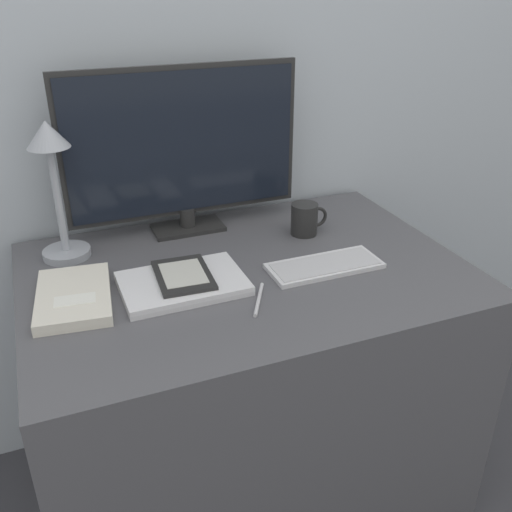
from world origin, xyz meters
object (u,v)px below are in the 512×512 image
Objects in this scene: laptop at (183,284)px; keyboard at (325,266)px; notebook at (74,297)px; pen at (259,299)px; coffee_mug at (305,219)px; ereader at (183,275)px; desk_lamp at (54,175)px; monitor at (183,148)px.

keyboard is at bearing -5.96° from laptop.
pen is (0.39, -0.16, -0.01)m from notebook.
coffee_mug is (0.05, 0.21, 0.04)m from keyboard.
keyboard is at bearing 21.73° from pen.
keyboard is 2.28× the size of pen.
laptop is 1.58× the size of ereader.
desk_lamp is 0.60m from pen.
desk_lamp is 3.26× the size of coffee_mug.
coffee_mug is 0.40m from pen.
keyboard is 0.36m from ereader.
ereader is 0.20m from pen.
monitor is 0.35m from desk_lamp.
monitor reaches higher than ereader.
desk_lamp reaches higher than notebook.
notebook reaches higher than keyboard.
monitor is 0.40m from ereader.
keyboard is 0.22m from coffee_mug.
monitor reaches higher than keyboard.
notebook is 0.67m from coffee_mug.
notebook is at bearing -140.01° from monitor.
keyboard is 1.57× the size of ereader.
desk_lamp is at bearing -171.56° from monitor.
monitor is 2.42× the size of notebook.
coffee_mug is 0.87× the size of pen.
desk_lamp is 2.84× the size of pen.
monitor is at bearing 152.90° from coffee_mug.
desk_lamp reaches higher than pen.
notebook is 2.46× the size of coffee_mug.
monitor is 0.51m from keyboard.
laptop is at bearing -7.09° from notebook.
monitor is 0.40m from coffee_mug.
desk_lamp is (-0.60, 0.31, 0.22)m from keyboard.
pen is at bearing -21.47° from notebook.
desk_lamp is at bearing 170.88° from coffee_mug.
monitor reaches higher than laptop.
ereader is at bearing -46.94° from desk_lamp.
pen is (0.04, -0.45, -0.24)m from monitor.
coffee_mug is at bearing -9.12° from desk_lamp.
keyboard is at bearing -8.00° from ereader.
monitor is 0.52m from notebook.
laptop is 0.44m from coffee_mug.
monitor is at bearing 72.29° from laptop.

